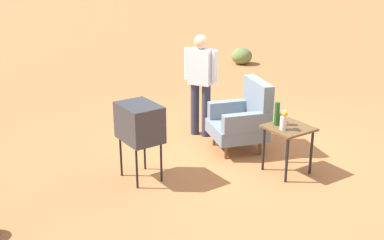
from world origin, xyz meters
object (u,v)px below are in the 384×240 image
at_px(tv_on_stand, 140,123).
at_px(person_standing, 201,79).
at_px(bottle_short_clear, 282,117).
at_px(armchair, 244,118).
at_px(soda_can_red, 279,118).
at_px(flower_vase, 284,119).
at_px(bottle_wine_green, 277,114).
at_px(side_table, 288,134).

xyz_separation_m(tv_on_stand, person_standing, (-0.88, 1.56, 0.16)).
bearing_deg(bottle_short_clear, tv_on_stand, -114.90).
distance_m(person_standing, bottle_short_clear, 1.70).
xyz_separation_m(armchair, soda_can_red, (0.74, 0.00, 0.22)).
bearing_deg(bottle_short_clear, person_standing, -174.17).
height_order(bottle_short_clear, flower_vase, flower_vase).
xyz_separation_m(tv_on_stand, bottle_short_clear, (0.80, 1.73, -0.03)).
distance_m(armchair, bottle_wine_green, 0.87).
xyz_separation_m(side_table, soda_can_red, (-0.21, 0.02, 0.16)).
bearing_deg(bottle_wine_green, side_table, 30.70).
height_order(tv_on_stand, flower_vase, tv_on_stand).
distance_m(tv_on_stand, soda_can_red, 1.89).
height_order(tv_on_stand, soda_can_red, tv_on_stand).
bearing_deg(bottle_wine_green, bottle_short_clear, 70.08).
height_order(bottle_wine_green, soda_can_red, bottle_wine_green).
bearing_deg(bottle_wine_green, flower_vase, -15.87).
bearing_deg(person_standing, side_table, 5.74).
bearing_deg(bottle_short_clear, side_table, 4.51).
height_order(tv_on_stand, bottle_wine_green, tv_on_stand).
xyz_separation_m(bottle_wine_green, bottle_short_clear, (0.03, 0.08, -0.06)).
distance_m(person_standing, soda_can_red, 1.62).
height_order(bottle_wine_green, flower_vase, bottle_wine_green).
bearing_deg(flower_vase, bottle_wine_green, 164.13).
bearing_deg(armchair, tv_on_stand, -89.04).
bearing_deg(bottle_short_clear, soda_can_red, 164.40).
bearing_deg(tv_on_stand, person_standing, 119.44).
xyz_separation_m(person_standing, flower_vase, (1.83, 0.04, -0.13)).
relative_size(armchair, person_standing, 0.65).
distance_m(side_table, soda_can_red, 0.26).
xyz_separation_m(armchair, flower_vase, (0.98, -0.15, 0.31)).
xyz_separation_m(armchair, bottle_wine_green, (0.80, -0.10, 0.32)).
relative_size(tv_on_stand, soda_can_red, 8.44).
bearing_deg(armchair, bottle_short_clear, -1.63).
bearing_deg(soda_can_red, side_table, -4.13).
distance_m(side_table, flower_vase, 0.29).
relative_size(bottle_short_clear, flower_vase, 0.75).
xyz_separation_m(person_standing, bottle_wine_green, (1.65, 0.09, -0.12)).
relative_size(armchair, soda_can_red, 8.69).
distance_m(bottle_wine_green, soda_can_red, 0.16).
bearing_deg(side_table, bottle_wine_green, -149.30).
bearing_deg(soda_can_red, tv_on_stand, -112.17).
xyz_separation_m(armchair, person_standing, (-0.85, -0.20, 0.44)).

